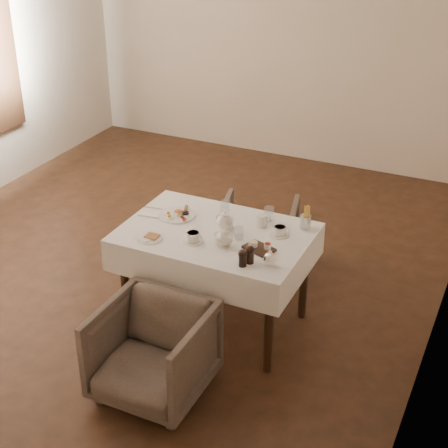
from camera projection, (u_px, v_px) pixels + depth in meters
table at (216, 246)px, 4.73m from camera, size 1.28×0.88×0.75m
armchair_near at (153, 352)px, 4.23m from camera, size 0.66×0.68×0.61m
armchair_far at (258, 235)px, 5.62m from camera, size 0.73×0.75×0.56m
breakfast_plate at (177, 214)px, 4.88m from camera, size 0.27×0.27×0.03m
side_plate at (149, 238)px, 4.58m from camera, size 0.18×0.17×0.02m
teapot_centre at (226, 220)px, 4.68m from camera, size 0.20×0.18×0.13m
teapot_front at (224, 237)px, 4.47m from camera, size 0.18×0.15×0.12m
creamer at (262, 220)px, 4.72m from camera, size 0.09×0.09×0.08m
teacup_near at (193, 237)px, 4.54m from camera, size 0.14×0.14×0.07m
teacup_far at (280, 231)px, 4.61m from camera, size 0.13×0.13×0.07m
glass_left at (225, 207)px, 4.90m from camera, size 0.07×0.07×0.09m
glass_mid at (239, 233)px, 4.56m from camera, size 0.07×0.07×0.09m
glass_right at (269, 214)px, 4.80m from camera, size 0.09×0.09×0.10m
condiment_board at (259, 247)px, 4.45m from camera, size 0.23×0.19×0.05m
pepper_mill_left at (243, 258)px, 4.25m from camera, size 0.06×0.06×0.12m
pepper_mill_right at (250, 254)px, 4.28m from camera, size 0.08×0.08×0.12m
silver_pot at (270, 258)px, 4.25m from camera, size 0.12×0.11×0.11m
fries_cup at (306, 218)px, 4.69m from camera, size 0.08×0.08×0.17m
cutlery_fork at (157, 209)px, 4.98m from camera, size 0.20×0.04×0.00m
cutlery_knife at (150, 217)px, 4.86m from camera, size 0.20×0.04×0.00m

